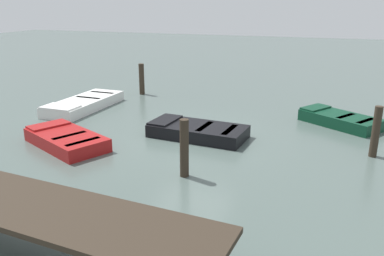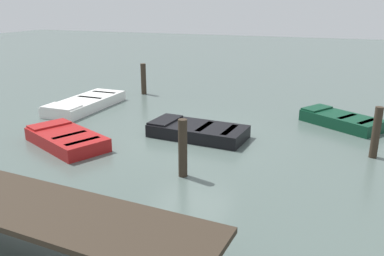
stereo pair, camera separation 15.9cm
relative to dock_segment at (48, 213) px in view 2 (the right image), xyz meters
name	(u,v)px [view 2 (the right image)]	position (x,y,z in m)	size (l,w,h in m)	color
ground_plane	(192,138)	(-0.06, -6.74, -0.84)	(80.00, 80.00, 0.00)	#4C5B56
dock_segment	(48,213)	(0.00, 0.00, 0.00)	(6.26, 2.03, 0.95)	#33281E
rowboat_black	(197,131)	(-0.17, -6.93, -0.62)	(3.21, 1.72, 0.46)	black
rowboat_dark_green	(341,120)	(-4.52, -9.88, -0.62)	(2.97, 2.53, 0.46)	#0C3823
rowboat_white	(85,103)	(5.39, -8.75, -0.62)	(1.55, 3.88, 0.46)	silver
rowboat_red	(66,139)	(3.33, -4.77, -0.62)	(3.16, 2.48, 0.46)	maroon
mooring_piling_near_left	(144,79)	(4.37, -12.01, -0.12)	(0.25, 0.25, 1.44)	#33281E
mooring_piling_far_left	(183,148)	(-0.87, -3.92, -0.09)	(0.23, 0.23, 1.50)	#33281E
mooring_piling_mid_right	(376,133)	(-5.45, -7.00, -0.10)	(0.22, 0.22, 1.48)	#33281E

